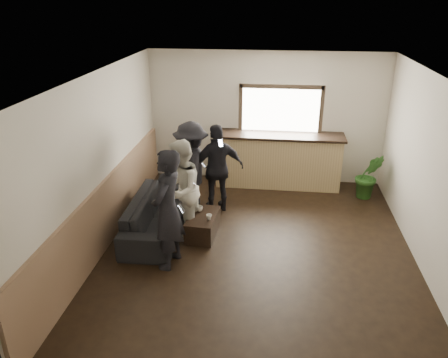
# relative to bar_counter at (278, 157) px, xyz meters

# --- Properties ---
(ground) EXTENTS (5.00, 6.00, 0.01)m
(ground) POSITION_rel_bar_counter_xyz_m (-0.30, -2.70, -0.64)
(ground) COLOR black
(room_shell) EXTENTS (5.01, 6.01, 2.80)m
(room_shell) POSITION_rel_bar_counter_xyz_m (-1.04, -2.70, 0.83)
(room_shell) COLOR silver
(room_shell) RESTS_ON ground
(bar_counter) EXTENTS (2.70, 0.68, 2.13)m
(bar_counter) POSITION_rel_bar_counter_xyz_m (0.00, 0.00, 0.00)
(bar_counter) COLOR tan
(bar_counter) RESTS_ON ground
(sofa) EXTENTS (0.90, 2.18, 0.63)m
(sofa) POSITION_rel_bar_counter_xyz_m (-2.05, -2.27, -0.33)
(sofa) COLOR black
(sofa) RESTS_ON ground
(coffee_table) EXTENTS (0.52, 0.86, 0.37)m
(coffee_table) POSITION_rel_bar_counter_xyz_m (-1.25, -2.31, -0.46)
(coffee_table) COLOR black
(coffee_table) RESTS_ON ground
(cup_a) EXTENTS (0.16, 0.16, 0.09)m
(cup_a) POSITION_rel_bar_counter_xyz_m (-1.33, -2.16, -0.22)
(cup_a) COLOR silver
(cup_a) RESTS_ON coffee_table
(cup_b) EXTENTS (0.12, 0.12, 0.09)m
(cup_b) POSITION_rel_bar_counter_xyz_m (-1.12, -2.44, -0.23)
(cup_b) COLOR silver
(cup_b) RESTS_ON coffee_table
(potted_plant) EXTENTS (0.54, 0.45, 0.96)m
(potted_plant) POSITION_rel_bar_counter_xyz_m (1.82, -0.44, -0.16)
(potted_plant) COLOR #2D6623
(potted_plant) RESTS_ON ground
(person_a) EXTENTS (0.56, 0.75, 1.87)m
(person_a) POSITION_rel_bar_counter_xyz_m (-1.60, -3.26, 0.29)
(person_a) COLOR black
(person_a) RESTS_ON ground
(person_b) EXTENTS (0.68, 0.86, 1.70)m
(person_b) POSITION_rel_bar_counter_xyz_m (-1.60, -2.35, 0.21)
(person_b) COLOR beige
(person_b) RESTS_ON ground
(person_c) EXTENTS (0.77, 1.19, 1.75)m
(person_c) POSITION_rel_bar_counter_xyz_m (-1.60, -1.42, 0.23)
(person_c) COLOR black
(person_c) RESTS_ON ground
(person_d) EXTENTS (1.08, 0.77, 1.70)m
(person_d) POSITION_rel_bar_counter_xyz_m (-1.12, -1.35, 0.21)
(person_d) COLOR black
(person_d) RESTS_ON ground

